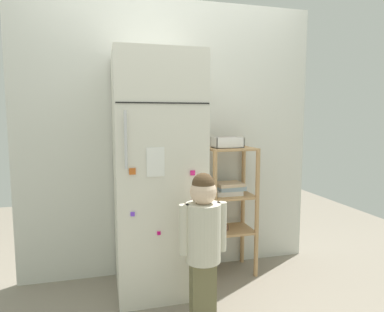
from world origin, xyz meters
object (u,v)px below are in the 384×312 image
(pantry_shelf_unit, at_px, (229,198))
(fruit_bin, at_px, (228,143))
(child_standing, at_px, (203,232))
(refrigerator, at_px, (158,174))

(pantry_shelf_unit, distance_m, fruit_bin, 0.47)
(pantry_shelf_unit, bearing_deg, child_standing, -124.18)
(pantry_shelf_unit, bearing_deg, refrigerator, -168.90)
(refrigerator, xyz_separation_m, fruit_bin, (0.62, 0.13, 0.22))
(child_standing, bearing_deg, pantry_shelf_unit, 55.82)
(refrigerator, bearing_deg, pantry_shelf_unit, 11.10)
(fruit_bin, bearing_deg, pantry_shelf_unit, -5.35)
(fruit_bin, bearing_deg, child_standing, -122.93)
(refrigerator, distance_m, fruit_bin, 0.67)
(refrigerator, height_order, fruit_bin, refrigerator)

